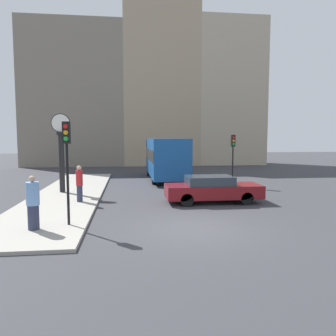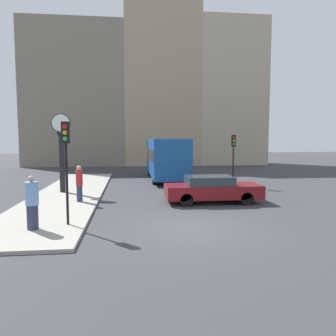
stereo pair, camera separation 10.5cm
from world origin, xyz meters
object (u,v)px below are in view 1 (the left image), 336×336
at_px(traffic_light_far, 233,149).
at_px(bus_distant, 166,156).
at_px(sedan_car, 212,189).
at_px(traffic_light_near, 67,151).
at_px(pedestrian_red_top, 79,183).
at_px(street_clock, 61,152).
at_px(pedestrian_blue_stripe, 33,203).

bearing_deg(traffic_light_far, bus_distant, 132.52).
bearing_deg(sedan_car, traffic_light_near, -148.04).
xyz_separation_m(sedan_car, pedestrian_red_top, (-6.42, 0.40, 0.33)).
relative_size(street_clock, pedestrian_blue_stripe, 2.44).
bearing_deg(traffic_light_near, pedestrian_red_top, 93.04).
xyz_separation_m(bus_distant, pedestrian_blue_stripe, (-6.02, -13.77, -0.76)).
relative_size(sedan_car, street_clock, 1.05).
bearing_deg(street_clock, sedan_car, -23.47).
bearing_deg(street_clock, pedestrian_blue_stripe, -85.91).
height_order(street_clock, pedestrian_red_top, street_clock).
bearing_deg(traffic_light_far, street_clock, -170.60).
relative_size(bus_distant, street_clock, 1.97).
relative_size(traffic_light_near, pedestrian_blue_stripe, 2.00).
xyz_separation_m(sedan_car, traffic_light_near, (-6.19, -3.86, 2.04)).
xyz_separation_m(sedan_car, bus_distant, (-1.23, 9.41, 1.09)).
distance_m(traffic_light_near, pedestrian_blue_stripe, 2.06).
bearing_deg(pedestrian_blue_stripe, pedestrian_red_top, 80.16).
distance_m(bus_distant, pedestrian_red_top, 10.43).
bearing_deg(traffic_light_far, sedan_car, -117.83).
xyz_separation_m(traffic_light_near, pedestrian_blue_stripe, (-1.05, -0.49, -1.70)).
bearing_deg(pedestrian_blue_stripe, sedan_car, 31.02).
distance_m(traffic_light_far, street_clock, 10.65).
bearing_deg(pedestrian_red_top, sedan_car, -3.60).
bearing_deg(traffic_light_far, traffic_light_near, -134.71).
height_order(traffic_light_near, pedestrian_red_top, traffic_light_near).
height_order(sedan_car, bus_distant, bus_distant).
relative_size(sedan_car, pedestrian_red_top, 2.67).
bearing_deg(pedestrian_red_top, traffic_light_near, -86.96).
xyz_separation_m(bus_distant, traffic_light_far, (3.93, -4.29, 0.66)).
relative_size(bus_distant, pedestrian_blue_stripe, 4.82).
relative_size(sedan_car, bus_distant, 0.53).
relative_size(traffic_light_far, pedestrian_blue_stripe, 1.87).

